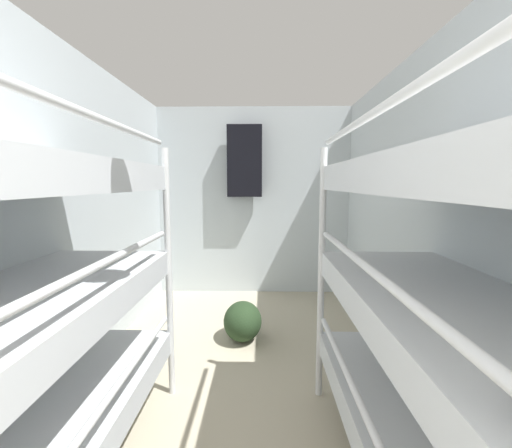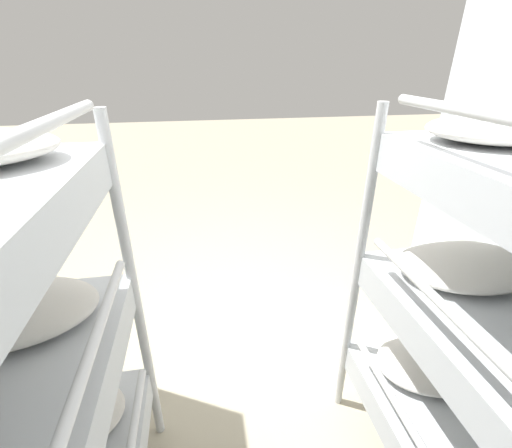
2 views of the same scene
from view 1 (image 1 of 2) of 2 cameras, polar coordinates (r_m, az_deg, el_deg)
The scene contains 7 objects.
wall_left at distance 2.57m, azimuth -31.98°, elevation 0.33°, with size 0.06×4.87×2.44m.
wall_right at distance 2.45m, azimuth 29.48°, elevation 0.21°, with size 0.06×4.87×2.44m.
wall_back at distance 4.55m, azimuth -0.41°, elevation 3.75°, with size 2.62×0.06×2.44m.
bunk_stack_left_near at distance 1.66m, azimuth -36.90°, elevation -12.78°, with size 0.76×1.95×1.73m.
bunk_stack_right_near at distance 1.53m, azimuth 31.77°, elevation -14.05°, with size 0.76×1.95×1.73m.
duffel_bag at distance 3.34m, azimuth -2.24°, elevation -15.85°, with size 0.36×0.46×0.36m.
hanging_coat at distance 4.41m, azimuth -1.91°, elevation 10.42°, with size 0.44×0.12×0.90m.
Camera 1 is at (0.12, 0.24, 1.47)m, focal length 24.00 mm.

